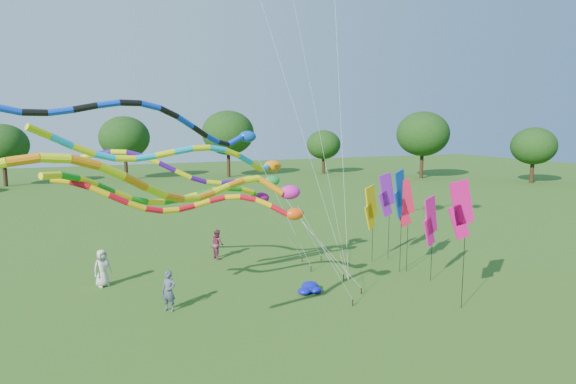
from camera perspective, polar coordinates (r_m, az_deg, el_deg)
name	(u,v)px	position (r m, az deg, el deg)	size (l,w,h in m)	color
ground	(346,329)	(18.99, 6.90, -15.78)	(160.00, 160.00, 0.00)	#255616
tree_ring	(442,182)	(19.42, 17.81, 1.17)	(115.70, 118.08, 9.53)	#382314
tube_kite_red	(215,205)	(19.67, -8.68, -1.50)	(12.20, 1.57, 6.28)	black
tube_kite_orange	(207,186)	(14.99, -9.58, 0.76)	(12.30, 4.53, 7.51)	black
tube_kite_purple	(193,172)	(22.31, -11.16, 2.38)	(12.58, 3.77, 7.10)	black
tube_kite_blue	(172,125)	(18.88, -13.63, 7.74)	(13.57, 5.06, 9.08)	black
tube_kite_cyan	(205,158)	(21.06, -9.76, 4.00)	(13.59, 5.07, 8.14)	black
tube_kite_green	(199,194)	(21.48, -10.53, -0.21)	(12.21, 5.50, 6.61)	black
banner_pole_orange	(371,208)	(26.75, 9.78, -1.83)	(1.11, 0.51, 4.37)	black
banner_pole_red	(404,203)	(25.32, 13.63, -1.30)	(1.16, 0.24, 4.90)	black
banner_pole_violet	(386,195)	(27.38, 11.59, -0.36)	(1.16, 0.18, 4.98)	black
banner_pole_magenta_b	(430,221)	(24.13, 16.51, -3.36)	(1.13, 0.44, 4.27)	black
banner_pole_blue_b	(400,194)	(24.97, 13.11, -0.26)	(1.09, 0.54, 5.40)	black
banner_pole_magenta_a	(461,210)	(20.76, 19.80, -2.02)	(1.15, 0.36, 5.46)	black
blue_nylon_heap	(304,289)	(22.41, 1.95, -11.37)	(0.84, 1.23, 0.43)	#0C11A1
person_a	(102,268)	(24.64, -21.14, -8.40)	(0.88, 0.57, 1.79)	beige
person_b	(169,291)	(20.73, -13.96, -11.33)	(0.62, 0.41, 1.71)	#434C5E
person_c	(217,244)	(27.96, -8.38, -6.10)	(0.82, 0.64, 1.69)	#7F2E45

